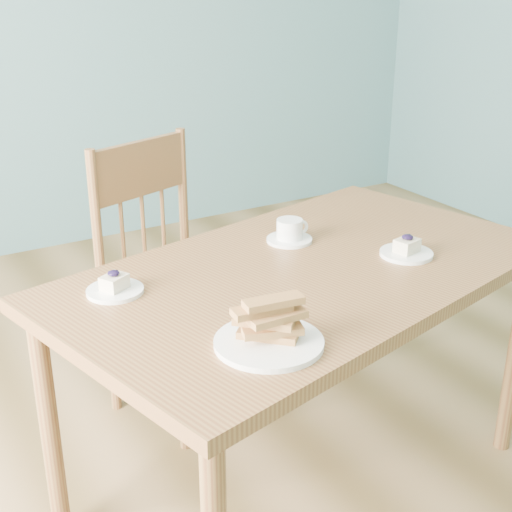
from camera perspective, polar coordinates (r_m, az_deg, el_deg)
room at (r=1.71m, az=4.08°, el=16.74°), size 5.01×5.01×2.71m
dining_table at (r=1.98m, az=4.03°, el=-2.84°), size 1.54×1.09×0.75m
dining_chair at (r=2.51m, az=-6.60°, el=-1.76°), size 0.56×0.54×0.97m
cheesecake_plate_near at (r=2.06m, az=11.95°, el=0.46°), size 0.15×0.15×0.06m
cheesecake_plate_far at (r=1.83m, az=-11.23°, el=-2.46°), size 0.14×0.14×0.06m
coffee_cup at (r=2.12m, az=2.73°, el=1.92°), size 0.14×0.14×0.07m
biscotti_plate at (r=1.54m, az=1.04°, el=-5.98°), size 0.24×0.24×0.11m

